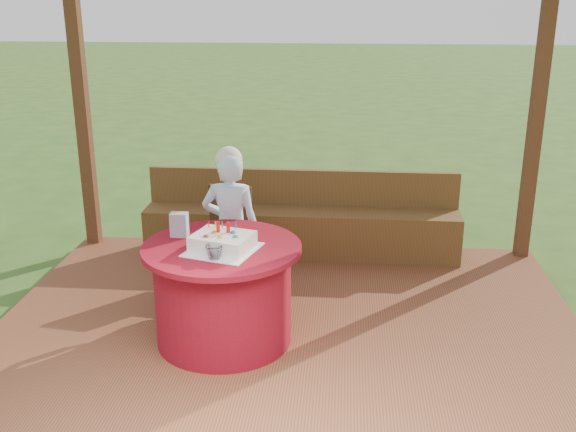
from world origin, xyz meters
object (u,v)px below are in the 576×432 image
Objects in this scene: elderly_woman at (231,225)px; drinking_glass at (214,252)px; chair at (228,231)px; bench at (301,228)px; gift_bag at (179,225)px; table at (223,293)px; birthday_cake at (223,242)px.

elderly_woman is 0.94m from drinking_glass.
chair is 0.50m from elderly_woman.
drinking_glass is at bearing -102.57° from bench.
drinking_glass is (0.34, -0.42, -0.04)m from gift_bag.
gift_bag is at bearing -116.32° from bench.
table is 0.49m from drinking_glass.
gift_bag is (-0.34, 0.16, 0.45)m from table.
table is at bearing 105.58° from birthday_cake.
birthday_cake is at bearing -81.44° from chair.
elderly_woman reaches higher than bench.
elderly_woman is at bearing 95.58° from birthday_cake.
elderly_woman is 0.61m from gift_bag.
bench is 1.85m from gift_bag.
gift_bag is (-0.36, 0.25, 0.03)m from birthday_cake.
chair is at bearing 103.56° from elderly_woman.
birthday_cake reaches higher than bench.
gift_bag reaches higher than drinking_glass.
drinking_glass is at bearing -49.95° from gift_bag.
gift_bag reaches higher than bench.
bench is 16.92× the size of gift_bag.
elderly_woman is 7.33× the size of gift_bag.
birthday_cake reaches higher than gift_bag.
birthday_cake reaches higher than drinking_glass.
drinking_glass reaches higher than chair.
bench is 2.12m from drinking_glass.
bench is 1.95m from birthday_cake.
drinking_glass is (-0.45, -2.00, 0.53)m from bench.
bench is at bearing 77.05° from birthday_cake.
chair is 1.26m from birthday_cake.
chair reaches higher than bench.
elderly_woman is at bearing -76.44° from chair.
bench is at bearing 75.66° from table.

